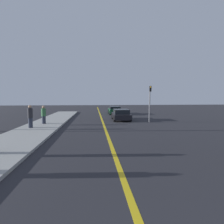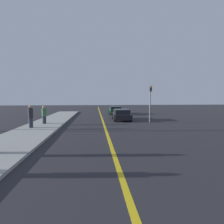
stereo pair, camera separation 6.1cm
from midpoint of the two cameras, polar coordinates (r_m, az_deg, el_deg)
road_center_line at (r=17.30m, az=-2.97°, el=-3.75°), size 0.20×60.00×0.01m
sidewalk_left at (r=15.84m, az=-22.54°, el=-4.64°), size 3.28×31.77×0.14m
car_near_right_lane at (r=19.91m, az=2.85°, el=-0.88°), size 2.01×4.19×1.23m
car_ahead_center at (r=27.02m, az=0.81°, el=0.60°), size 1.93×4.62×1.21m
pedestrian_far_standing at (r=15.39m, az=-25.25°, el=-1.32°), size 0.39×0.39×1.82m
pedestrian_by_sign at (r=17.34m, az=-21.52°, el=-0.85°), size 0.40×0.40×1.66m
traffic_light at (r=18.20m, az=12.14°, el=3.84°), size 0.18×0.40×3.71m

